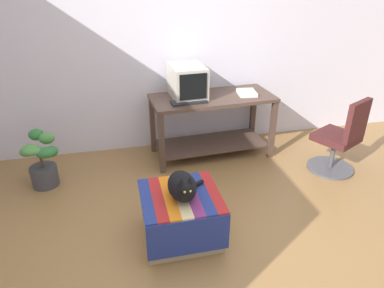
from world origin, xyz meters
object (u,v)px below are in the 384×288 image
object	(u,v)px
book	(247,93)
potted_plant	(42,162)
cat	(183,186)
keyboard	(189,102)
desk	(212,115)
ottoman_with_blanket	(181,216)
office_chair	(340,141)
tv_monitor	(187,82)

from	to	relation	value
book	potted_plant	xyz separation A→B (m)	(-2.36, -0.27, -0.50)
book	cat	bearing A→B (deg)	-119.82
keyboard	potted_plant	size ratio (longest dim) A/B	0.66
potted_plant	desk	bearing A→B (deg)	8.52
cat	potted_plant	size ratio (longest dim) A/B	0.61
ottoman_with_blanket	office_chair	xyz separation A→B (m)	(1.95, 0.68, 0.17)
cat	tv_monitor	bearing A→B (deg)	74.08
book	potted_plant	distance (m)	2.42
ottoman_with_blanket	office_chair	world-z (taller)	office_chair
book	ottoman_with_blanket	bearing A→B (deg)	-120.88
tv_monitor	desk	bearing A→B (deg)	-14.60
desk	tv_monitor	size ratio (longest dim) A/B	2.91
cat	office_chair	world-z (taller)	office_chair
potted_plant	office_chair	bearing A→B (deg)	-7.85
keyboard	cat	size ratio (longest dim) A/B	1.08
ottoman_with_blanket	potted_plant	bearing A→B (deg)	138.43
tv_monitor	keyboard	bearing A→B (deg)	-101.20
ottoman_with_blanket	cat	size ratio (longest dim) A/B	1.77
keyboard	cat	bearing A→B (deg)	-108.97
cat	office_chair	bearing A→B (deg)	18.33
ottoman_with_blanket	cat	distance (m)	0.33
keyboard	cat	world-z (taller)	keyboard
desk	potted_plant	size ratio (longest dim) A/B	2.42
tv_monitor	office_chair	xyz separation A→B (m)	(1.57, -0.79, -0.55)
office_chair	book	bearing A→B (deg)	-66.35
cat	potted_plant	bearing A→B (deg)	135.56
book	potted_plant	size ratio (longest dim) A/B	0.41
potted_plant	office_chair	distance (m)	3.25
desk	potted_plant	world-z (taller)	desk
cat	office_chair	xyz separation A→B (m)	(1.94, 0.72, -0.16)
keyboard	ottoman_with_blanket	world-z (taller)	keyboard
keyboard	book	world-z (taller)	book
desk	ottoman_with_blanket	bearing A→B (deg)	-118.72
tv_monitor	cat	world-z (taller)	tv_monitor
office_chair	keyboard	bearing A→B (deg)	-46.63
book	office_chair	xyz separation A→B (m)	(0.86, -0.71, -0.40)
tv_monitor	cat	bearing A→B (deg)	-107.19
desk	cat	xyz separation A→B (m)	(-0.66, -1.46, 0.03)
desk	tv_monitor	bearing A→B (deg)	165.40
desk	tv_monitor	distance (m)	0.51
tv_monitor	ottoman_with_blanket	world-z (taller)	tv_monitor
ottoman_with_blanket	potted_plant	world-z (taller)	potted_plant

